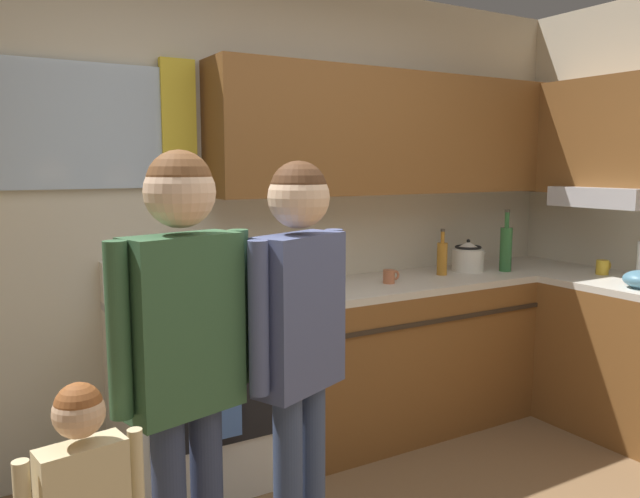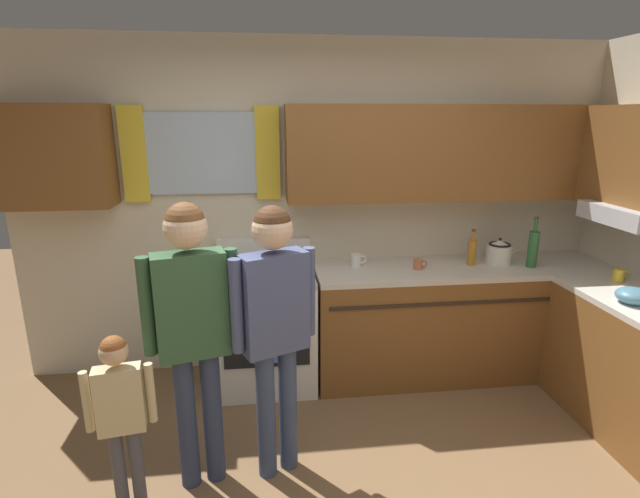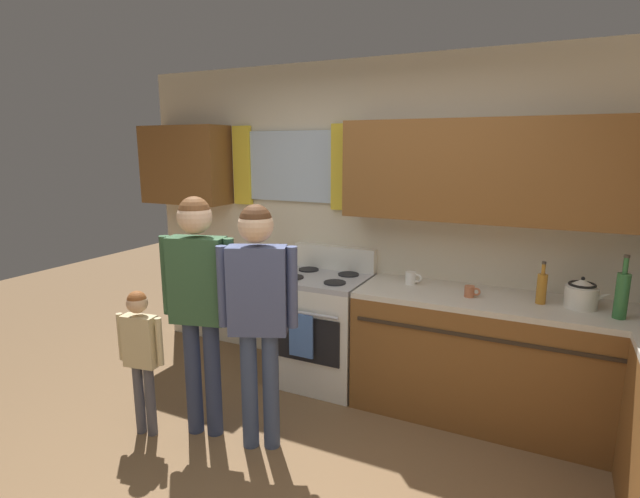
# 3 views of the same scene
# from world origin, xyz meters

# --- Properties ---
(back_wall_unit) EXTENTS (4.60, 0.42, 2.60)m
(back_wall_unit) POSITION_xyz_m (0.11, 1.82, 1.48)
(back_wall_unit) COLOR beige
(back_wall_unit) RESTS_ON ground
(kitchen_counter_run) EXTENTS (2.33, 2.05, 0.90)m
(kitchen_counter_run) POSITION_xyz_m (1.46, 1.15, 0.45)
(kitchen_counter_run) COLOR brown
(kitchen_counter_run) RESTS_ON ground
(stove_oven) EXTENTS (0.73, 0.67, 1.10)m
(stove_oven) POSITION_xyz_m (-0.41, 1.54, 0.47)
(stove_oven) COLOR silver
(stove_oven) RESTS_ON ground
(bottle_oil_amber) EXTENTS (0.06, 0.06, 0.29)m
(bottle_oil_amber) POSITION_xyz_m (1.20, 1.56, 1.01)
(bottle_oil_amber) COLOR #B27223
(bottle_oil_amber) RESTS_ON kitchen_counter_run
(bottle_wine_green) EXTENTS (0.08, 0.08, 0.39)m
(bottle_wine_green) POSITION_xyz_m (1.64, 1.45, 1.05)
(bottle_wine_green) COLOR #2D6633
(bottle_wine_green) RESTS_ON kitchen_counter_run
(cup_terracotta) EXTENTS (0.11, 0.07, 0.08)m
(cup_terracotta) POSITION_xyz_m (0.75, 1.50, 0.94)
(cup_terracotta) COLOR #B76642
(cup_terracotta) RESTS_ON kitchen_counter_run
(mug_ceramic_white) EXTENTS (0.13, 0.08, 0.09)m
(mug_ceramic_white) POSITION_xyz_m (0.30, 1.64, 0.95)
(mug_ceramic_white) COLOR white
(mug_ceramic_white) RESTS_ON kitchen_counter_run
(mug_mustard_yellow) EXTENTS (0.12, 0.08, 0.09)m
(mug_mustard_yellow) POSITION_xyz_m (2.07, 1.06, 0.95)
(mug_mustard_yellow) COLOR gold
(mug_mustard_yellow) RESTS_ON kitchen_counter_run
(stovetop_kettle) EXTENTS (0.27, 0.20, 0.21)m
(stovetop_kettle) POSITION_xyz_m (1.44, 1.58, 1.00)
(stovetop_kettle) COLOR silver
(stovetop_kettle) RESTS_ON kitchen_counter_run
(adult_holding_child) EXTENTS (0.49, 0.24, 1.62)m
(adult_holding_child) POSITION_xyz_m (-0.80, 0.51, 1.02)
(adult_holding_child) COLOR #2D3856
(adult_holding_child) RESTS_ON ground
(adult_in_plaid) EXTENTS (0.46, 0.28, 1.59)m
(adult_in_plaid) POSITION_xyz_m (-0.37, 0.54, 1.00)
(adult_in_plaid) COLOR #38476B
(adult_in_plaid) RESTS_ON ground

